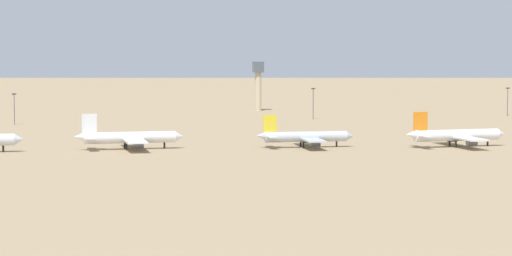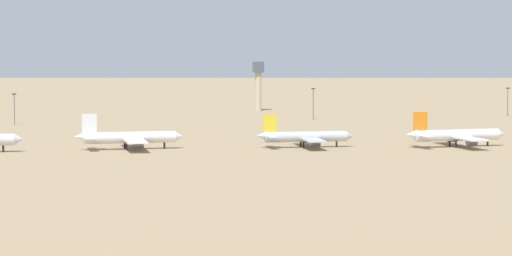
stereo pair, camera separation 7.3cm
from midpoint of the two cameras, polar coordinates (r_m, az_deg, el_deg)
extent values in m
plane|color=#9E8460|center=(367.89, 2.24, -0.98)|extent=(4000.00, 4000.00, 0.00)
pyramid|color=slate|center=(1449.25, -10.74, 5.77)|extent=(376.31, 325.92, 133.69)
pyramid|color=slate|center=(1501.41, 1.00, 5.60)|extent=(249.04, 211.47, 122.65)
pyramid|color=slate|center=(1538.30, 12.89, 5.78)|extent=(426.44, 342.57, 139.76)
cone|color=silver|center=(359.47, -11.98, -0.57)|extent=(2.90, 3.64, 3.58)
cylinder|color=black|center=(360.02, -12.75, -1.04)|extent=(0.66, 0.66, 2.07)
cylinder|color=white|center=(361.66, -6.44, -0.48)|extent=(29.66, 6.32, 3.68)
cone|color=white|center=(363.86, -3.94, -0.43)|extent=(3.06, 3.73, 3.50)
cone|color=white|center=(360.11, -8.97, -0.44)|extent=(3.95, 3.45, 3.13)
cube|color=white|center=(360.00, -8.49, 0.24)|extent=(4.81, 0.89, 5.98)
cube|color=white|center=(364.02, -8.52, -0.41)|extent=(3.50, 6.50, 0.33)
cube|color=white|center=(356.71, -8.43, -0.52)|extent=(3.50, 6.50, 0.33)
cube|color=white|center=(361.82, -6.30, -0.57)|extent=(8.89, 29.89, 0.52)
cylinder|color=slate|center=(368.87, -6.28, -0.67)|extent=(3.48, 2.31, 2.02)
cylinder|color=slate|center=(355.23, -6.01, -0.87)|extent=(3.48, 2.31, 2.02)
cylinder|color=black|center=(363.39, -4.69, -0.90)|extent=(0.64, 0.64, 2.02)
cylinder|color=black|center=(363.95, -6.69, -0.90)|extent=(0.64, 0.64, 2.02)
cylinder|color=black|center=(359.59, -6.62, -0.97)|extent=(0.64, 0.64, 2.02)
cylinder|color=silver|center=(365.82, 2.56, -0.44)|extent=(27.40, 4.44, 3.41)
cone|color=silver|center=(369.35, 4.81, -0.41)|extent=(2.68, 3.34, 3.24)
cone|color=silver|center=(362.81, 0.28, -0.40)|extent=(3.52, 3.03, 2.90)
cube|color=yellow|center=(363.02, 0.73, 0.23)|extent=(4.45, 0.59, 5.54)
cube|color=silver|center=(366.70, 0.63, -0.37)|extent=(2.95, 5.90, 0.31)
cube|color=silver|center=(360.02, 0.83, -0.47)|extent=(2.95, 5.90, 0.31)
cube|color=silver|center=(366.05, 2.69, -0.52)|extent=(6.82, 27.49, 0.48)
cylinder|color=slate|center=(372.56, 2.60, -0.62)|extent=(3.14, 1.99, 1.88)
cylinder|color=slate|center=(360.15, 3.05, -0.80)|extent=(3.14, 1.99, 1.88)
cylinder|color=black|center=(368.47, 4.13, -0.83)|extent=(0.60, 0.60, 1.88)
cylinder|color=black|center=(367.77, 2.30, -0.83)|extent=(0.60, 0.60, 1.88)
cylinder|color=black|center=(363.79, 2.44, -0.89)|extent=(0.60, 0.60, 1.88)
cylinder|color=white|center=(373.18, 10.20, -0.36)|extent=(30.08, 8.14, 3.73)
cone|color=white|center=(380.74, 12.38, -0.30)|extent=(3.30, 3.92, 3.55)
cone|color=white|center=(366.13, 7.93, -0.34)|extent=(4.16, 3.69, 3.17)
cube|color=orange|center=(367.10, 8.39, 0.35)|extent=(4.87, 1.18, 6.07)
cube|color=white|center=(370.84, 8.14, -0.31)|extent=(3.90, 6.72, 0.34)
cube|color=white|center=(364.10, 8.63, -0.40)|extent=(3.90, 6.72, 0.34)
cube|color=white|center=(373.64, 10.32, -0.44)|extent=(10.72, 30.47, 0.52)
cylinder|color=slate|center=(380.40, 9.97, -0.55)|extent=(3.63, 2.53, 2.05)
cylinder|color=slate|center=(367.99, 10.94, -0.73)|extent=(3.63, 2.53, 2.05)
cylinder|color=black|center=(378.66, 11.73, -0.75)|extent=(0.65, 0.65, 2.05)
cylinder|color=black|center=(374.80, 9.85, -0.78)|extent=(0.65, 0.65, 2.05)
cylinder|color=black|center=(370.82, 10.15, -0.84)|extent=(0.65, 0.65, 2.05)
cylinder|color=#C6B793|center=(548.99, 0.12, 1.87)|extent=(3.20, 3.20, 18.88)
cube|color=#4C5660|center=(548.54, 0.12, 3.13)|extent=(5.20, 5.20, 5.32)
cylinder|color=#59595E|center=(492.16, 2.94, 1.22)|extent=(0.36, 0.36, 13.33)
cube|color=#333333|center=(491.80, 2.94, 2.02)|extent=(1.80, 0.50, 0.50)
cylinder|color=#59595E|center=(472.39, -12.21, 0.92)|extent=(0.36, 0.36, 12.44)
cube|color=#333333|center=(472.03, -12.22, 1.70)|extent=(1.80, 0.50, 0.50)
cylinder|color=#59595E|center=(526.86, 12.71, 1.29)|extent=(0.36, 0.36, 12.51)
cube|color=#333333|center=(526.53, 12.72, 2.00)|extent=(1.80, 0.50, 0.50)
camera|label=1|loc=(0.04, -89.99, 0.00)|focal=78.49mm
camera|label=2|loc=(0.04, 90.01, 0.00)|focal=78.49mm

